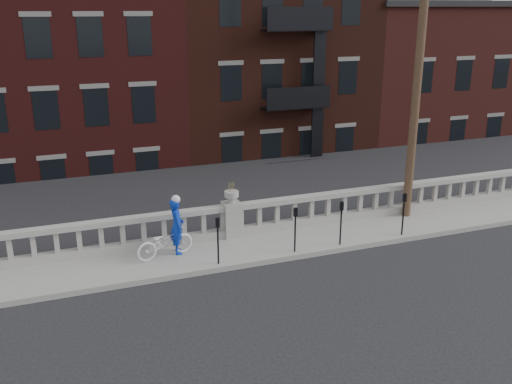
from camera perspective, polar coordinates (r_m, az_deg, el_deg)
ground at (r=14.66m, az=2.55°, el=-10.45°), size 120.00×120.00×0.00m
sidewalk at (r=17.14m, az=-1.40°, el=-5.76°), size 32.00×2.20×0.15m
balustrade at (r=17.76m, az=-2.43°, el=-2.93°), size 28.00×0.34×1.03m
planter_pedestal at (r=17.69m, az=-2.44°, el=-2.36°), size 0.55×0.55×1.76m
lower_level at (r=35.60m, az=-11.50°, el=10.64°), size 80.00×44.00×20.80m
utility_pole at (r=19.23m, az=15.97°, el=12.13°), size 1.60×0.28×10.00m
parking_meter_a at (r=15.75m, az=-3.84°, el=-4.37°), size 0.10×0.09×1.36m
parking_meter_b at (r=16.53m, az=3.95°, el=-3.28°), size 0.10×0.09×1.36m
parking_meter_c at (r=17.17m, az=8.51°, el=-2.61°), size 0.10×0.09×1.36m
parking_meter_d at (r=18.30m, az=14.55°, el=-1.69°), size 0.10×0.09×1.36m
bicycle at (r=16.52m, az=-9.10°, el=-4.95°), size 1.81×0.99×0.90m
cyclist at (r=16.60m, az=-7.91°, el=-3.38°), size 0.45×0.64×1.65m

